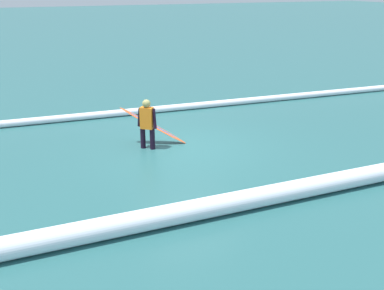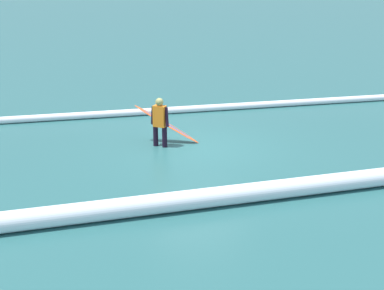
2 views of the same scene
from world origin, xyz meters
TOP-DOWN VIEW (x-y plane):
  - ground_plane at (0.00, 0.00)m, footprint 158.73×158.73m
  - surfer at (0.99, -0.38)m, footprint 0.41×0.49m
  - surfboard at (0.71, -0.69)m, footprint 1.80×1.01m
  - wave_crest_foreground at (-2.23, -3.48)m, footprint 20.45×1.71m
  - wave_crest_midground at (-0.28, 3.71)m, footprint 24.72×1.07m

SIDE VIEW (x-z plane):
  - ground_plane at x=0.00m, z-range 0.00..0.00m
  - wave_crest_foreground at x=-2.23m, z-range 0.00..0.23m
  - wave_crest_midground at x=-0.28m, z-range 0.00..0.41m
  - surfboard at x=0.71m, z-range -0.01..1.07m
  - surfer at x=0.99m, z-range 0.07..1.45m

